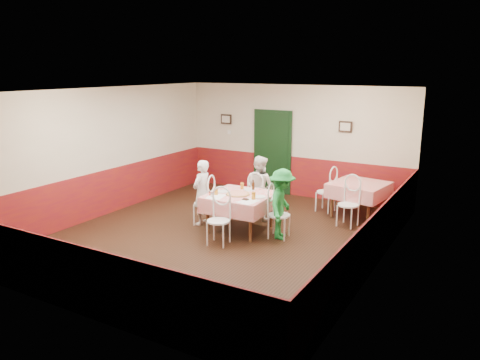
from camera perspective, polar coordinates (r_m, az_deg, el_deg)
The scene contains 39 objects.
floor at distance 9.24m, azimuth -2.27°, elevation -6.77°, with size 7.00×7.00×0.00m, color black.
ceiling at distance 8.67m, azimuth -2.45°, elevation 10.85°, with size 7.00×7.00×0.00m, color white.
back_wall at distance 11.91m, azimuth 6.70°, elevation 4.73°, with size 6.00×0.10×2.80m, color beige.
front_wall at distance 6.27m, azimuth -19.72°, elevation -4.03°, with size 6.00×0.10×2.80m, color beige.
left_wall at distance 10.73m, azimuth -16.06°, elevation 3.33°, with size 0.10×7.00×2.80m, color beige.
right_wall at distance 7.71m, azimuth 16.85°, elevation -0.60°, with size 0.10×7.00×2.80m, color beige.
wainscot_back at distance 12.06m, azimuth 6.55°, elevation 0.50°, with size 6.00×0.03×1.00m, color maroon.
wainscot_front at distance 6.60m, azimuth -18.99°, elevation -11.47°, with size 6.00×0.03×1.00m, color maroon.
wainscot_left at distance 10.91m, azimuth -15.69°, elevation -1.33°, with size 0.03×7.00×1.00m, color maroon.
wainscot_right at distance 7.98m, azimuth 16.30°, elevation -6.87°, with size 0.03×7.00×1.00m, color maroon.
door at distance 12.17m, azimuth 3.96°, elevation 3.31°, with size 0.96×0.06×2.10m, color black.
picture_left at distance 12.72m, azimuth -1.70°, elevation 7.43°, with size 0.32×0.03×0.26m, color black.
picture_right at distance 11.35m, azimuth 12.72°, elevation 6.36°, with size 0.32×0.03×0.26m, color black.
thermostat at distance 12.71m, azimuth -1.30°, elevation 5.84°, with size 0.10×0.03×0.10m, color white.
main_table at distance 9.39m, azimuth 0.00°, elevation -4.01°, with size 1.22×1.22×0.77m, color red.
second_table at distance 10.61m, azimuth 14.23°, elevation -2.36°, with size 1.12×1.12×0.77m, color red.
chair_left at distance 9.78m, azimuth -4.41°, elevation -2.87°, with size 0.42×0.42×0.90m, color white, non-canonical shape.
chair_right at distance 9.02m, azimuth 4.79°, elevation -4.31°, with size 0.42×0.42×0.90m, color white, non-canonical shape.
chair_far at distance 10.09m, azimuth 2.27°, elevation -2.31°, with size 0.42×0.42×0.90m, color white, non-canonical shape.
chair_near at distance 8.66m, azimuth -2.65°, elevation -5.03°, with size 0.42×0.42×0.90m, color white, non-canonical shape.
chair_second_a at distance 10.80m, azimuth 10.43°, elevation -1.46°, with size 0.42×0.42×0.90m, color white, non-canonical shape.
chair_second_b at distance 9.90m, azimuth 13.05°, elevation -2.99°, with size 0.42×0.42×0.90m, color white, non-canonical shape.
pizza at distance 9.24m, azimuth -0.25°, elevation -1.70°, with size 0.46×0.46×0.03m, color #B74723.
plate_left at distance 9.46m, azimuth -2.20°, elevation -1.40°, with size 0.25×0.25×0.01m, color white.
plate_right at distance 9.08m, azimuth 2.36°, elevation -2.05°, with size 0.25×0.25×0.01m, color white.
plate_far at distance 9.61m, azimuth 1.16°, elevation -1.16°, with size 0.25×0.25×0.01m, color white.
glass_a at distance 9.23m, azimuth -2.93°, elevation -1.40°, with size 0.07×0.07×0.14m, color #BF7219.
glass_b at distance 8.90m, azimuth 1.66°, elevation -1.94°, with size 0.08×0.08×0.14m, color #BF7219.
glass_c at distance 9.65m, azimuth 0.26°, elevation -0.73°, with size 0.07×0.07×0.13m, color #BF7219.
beer_bottle at distance 9.55m, azimuth 1.62°, elevation -0.68°, with size 0.05×0.05×0.20m, color #381C0A.
shaker_a at distance 9.08m, azimuth -3.50°, elevation -1.81°, with size 0.04×0.04×0.09m, color silver.
shaker_b at distance 9.07m, azimuth -3.38°, elevation -1.82°, with size 0.04×0.04×0.09m, color silver.
shaker_c at distance 9.20m, azimuth -3.67°, elevation -1.61°, with size 0.04×0.04×0.09m, color #B23319.
menu_left at distance 9.11m, azimuth -2.96°, elevation -2.04°, with size 0.30×0.40×0.00m, color white.
menu_right at distance 8.78m, azimuth 1.06°, elevation -2.63°, with size 0.30×0.40×0.00m, color white.
wallet at distance 8.88m, azimuth 0.67°, elevation -2.37°, with size 0.11×0.09×0.02m, color black.
diner_left at distance 9.74m, azimuth -4.68°, elevation -1.53°, with size 0.50×0.33×1.36m, color gray.
diner_far at distance 10.07m, azimuth 2.41°, elevation -0.91°, with size 0.67×0.52×1.39m, color gray.
diner_right at distance 8.93m, azimuth 5.11°, elevation -2.94°, with size 0.88×0.51×1.36m, color gray.
Camera 1 is at (4.64, -7.32, 3.21)m, focal length 35.00 mm.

